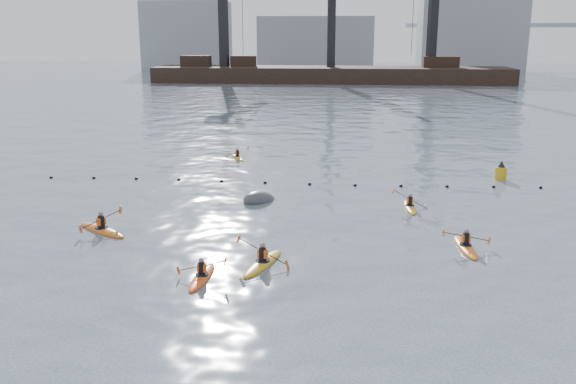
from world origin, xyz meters
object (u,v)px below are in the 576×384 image
at_px(kayaker_1, 263,262).
at_px(kayaker_2, 102,229).
at_px(nav_buoy, 501,173).
at_px(kayaker_4, 465,246).
at_px(kayaker_0, 202,276).
at_px(kayaker_3, 410,206).
at_px(kayaker_5, 237,157).
at_px(mooring_buoy, 259,201).

relative_size(kayaker_1, kayaker_2, 1.06).
bearing_deg(nav_buoy, kayaker_4, -109.05).
distance_m(kayaker_0, kayaker_3, 14.82).
bearing_deg(kayaker_3, kayaker_2, -162.62).
bearing_deg(kayaker_5, kayaker_2, -126.92).
distance_m(kayaker_1, kayaker_2, 9.56).
distance_m(kayaker_2, nav_buoy, 26.67).
relative_size(kayaker_4, kayaker_5, 1.21).
bearing_deg(kayaker_1, kayaker_4, 35.14).
distance_m(kayaker_2, kayaker_4, 17.96).
bearing_deg(kayaker_3, kayaker_5, 130.40).
relative_size(kayaker_2, nav_buoy, 2.35).
distance_m(kayaker_0, kayaker_1, 2.87).
relative_size(kayaker_4, mooring_buoy, 1.44).
relative_size(kayaker_4, nav_buoy, 2.33).
relative_size(kayaker_5, mooring_buoy, 1.20).
bearing_deg(kayaker_2, kayaker_3, -35.01).
height_order(kayaker_5, nav_buoy, nav_buoy).
height_order(kayaker_4, kayaker_5, kayaker_4).
bearing_deg(kayaker_2, mooring_buoy, -12.60).
height_order(kayaker_2, mooring_buoy, kayaker_2).
height_order(kayaker_3, kayaker_4, kayaker_3).
distance_m(kayaker_2, kayaker_3, 17.03).
distance_m(kayaker_0, kayaker_2, 8.54).
distance_m(kayaker_5, nav_buoy, 20.11).
bearing_deg(kayaker_4, kayaker_5, -59.03).
bearing_deg(kayaker_5, nav_buoy, -42.26).
xyz_separation_m(mooring_buoy, nav_buoy, (15.76, 7.09, 0.44)).
height_order(kayaker_0, kayaker_1, kayaker_1).
bearing_deg(kayaker_1, kayaker_0, -125.53).
xyz_separation_m(kayaker_0, kayaker_3, (9.52, 11.35, -0.00)).
bearing_deg(nav_buoy, kayaker_2, -149.30).
distance_m(mooring_buoy, nav_buoy, 17.29).
bearing_deg(kayaker_0, kayaker_2, 142.81).
bearing_deg(kayaker_3, mooring_buoy, 172.77).
relative_size(kayaker_2, kayaker_5, 1.21).
bearing_deg(mooring_buoy, kayaker_5, 105.79).
bearing_deg(kayaker_0, kayaker_1, 40.67).
xyz_separation_m(kayaker_3, kayaker_5, (-12.41, 13.35, -0.00)).
relative_size(kayaker_1, nav_buoy, 2.48).
distance_m(kayaker_3, kayaker_5, 18.23).
distance_m(kayaker_1, kayaker_3, 12.04).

